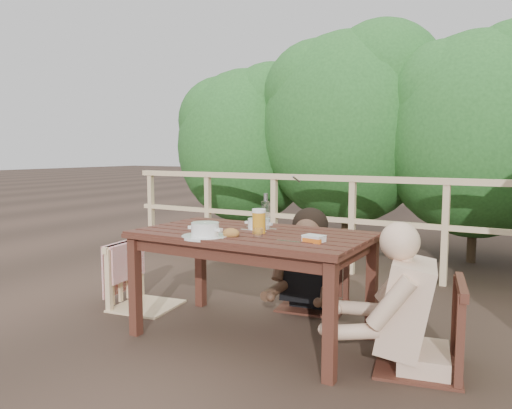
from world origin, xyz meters
The scene contains 16 objects.
ground centered at (0.00, 0.00, 0.00)m, with size 60.00×60.00×0.00m, color #443127.
table centered at (0.00, 0.00, 0.35)m, with size 1.53×0.86×0.71m, color #401F17.
chair_left centered at (-1.07, 0.12, 0.49)m, with size 0.48×0.48×0.98m, color #D8B689.
chair_far centered at (0.10, 0.80, 0.51)m, with size 0.51×0.51×1.03m, color #401F17.
chair_right centered at (1.08, 0.06, 0.50)m, with size 0.50×0.50×1.00m, color #401F17.
woman centered at (0.10, 0.82, 0.63)m, with size 0.50×0.62×1.25m, color black, non-canonical shape.
diner_right centered at (1.11, 0.06, 0.70)m, with size 0.57×0.70×1.40m, color #D6AE92, non-canonical shape.
railing centered at (0.00, 2.00, 0.51)m, with size 5.60×0.10×1.01m, color #D8B689.
hedge_row centered at (0.40, 3.20, 1.90)m, with size 6.60×1.60×3.80m, color #235521, non-canonical shape.
soup_near centered at (-0.18, -0.28, 0.76)m, with size 0.30×0.30×0.10m, color white.
soup_far centered at (-0.03, 0.15, 0.75)m, with size 0.25×0.25×0.08m, color white.
bread_roll centered at (-0.03, -0.22, 0.74)m, with size 0.11×0.09×0.07m, color #A16B36.
beer_glass centered at (0.07, -0.03, 0.79)m, with size 0.09×0.09×0.17m, color orange.
bottle centered at (0.03, 0.13, 0.84)m, with size 0.06×0.06×0.26m, color white.
tumbler centered at (0.14, -0.17, 0.74)m, with size 0.06×0.06×0.07m, color white.
butter_tub centered at (0.50, -0.13, 0.73)m, with size 0.12×0.09×0.05m, color white.
Camera 1 is at (1.65, -2.80, 1.25)m, focal length 34.67 mm.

